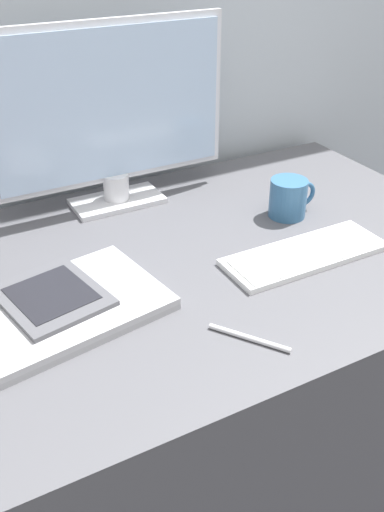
# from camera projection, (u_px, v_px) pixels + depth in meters

# --- Properties ---
(desk) EXTENTS (1.32, 0.79, 0.72)m
(desk) POSITION_uv_depth(u_px,v_px,m) (181.00, 392.00, 1.32)
(desk) COLOR #4C4C51
(desk) RESTS_ON ground_plane
(monitor) EXTENTS (0.55, 0.11, 0.41)m
(monitor) POSITION_uv_depth(u_px,v_px,m) (110.00, 115.00, 1.23)
(monitor) COLOR silver
(monitor) RESTS_ON desk
(keyboard) EXTENTS (0.34, 0.12, 0.01)m
(keyboard) POSITION_uv_depth(u_px,v_px,m) (305.00, 254.00, 1.13)
(keyboard) COLOR silver
(keyboard) RESTS_ON desk
(laptop) EXTENTS (0.38, 0.28, 0.02)m
(laptop) POSITION_uv_depth(u_px,v_px,m) (60.00, 309.00, 0.97)
(laptop) COLOR #A3A3A8
(laptop) RESTS_ON desk
(ereader) EXTENTS (0.19, 0.21, 0.01)m
(ereader) POSITION_uv_depth(u_px,v_px,m) (51.00, 296.00, 0.97)
(ereader) COLOR #4C4C51
(ereader) RESTS_ON laptop
(coffee_mug) EXTENTS (0.12, 0.08, 0.09)m
(coffee_mug) POSITION_uv_depth(u_px,v_px,m) (289.00, 198.00, 1.27)
(coffee_mug) COLOR #336089
(coffee_mug) RESTS_ON desk
(pen) EXTENTS (0.09, 0.12, 0.01)m
(pen) POSITION_uv_depth(u_px,v_px,m) (249.00, 338.00, 0.91)
(pen) COLOR silver
(pen) RESTS_ON desk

